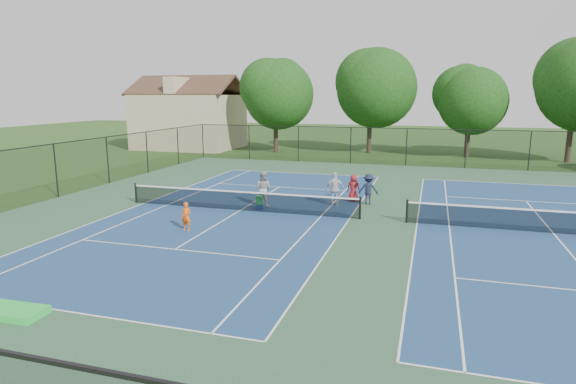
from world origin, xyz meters
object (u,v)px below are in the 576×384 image
(tree_back_b, at_px, (371,84))
(clapboard_house, at_px, (190,119))
(tree_back_c, at_px, (470,96))
(bystander_b, at_px, (368,189))
(bystander_c, at_px, (353,188))
(ball_hopper, at_px, (259,200))
(tree_back_d, at_px, (576,80))
(child_player, at_px, (186,216))
(bystander_a, at_px, (335,189))
(instructor, at_px, (263,189))
(ball_crate, at_px, (259,207))
(tree_back_a, at_px, (276,90))

(tree_back_b, bearing_deg, clapboard_house, -176.99)
(tree_back_b, height_order, tree_back_c, tree_back_b)
(bystander_b, bearing_deg, clapboard_house, -45.80)
(bystander_c, xyz_separation_m, ball_hopper, (-4.19, -3.25, -0.23))
(tree_back_c, relative_size, tree_back_d, 0.81)
(tree_back_c, distance_m, child_player, 32.04)
(tree_back_b, relative_size, tree_back_c, 1.19)
(tree_back_c, bearing_deg, tree_back_d, -7.13)
(tree_back_c, xyz_separation_m, tree_back_d, (8.00, -1.00, 1.34))
(child_player, bearing_deg, bystander_b, 49.00)
(tree_back_d, relative_size, clapboard_house, 0.96)
(tree_back_d, bearing_deg, bystander_c, -126.31)
(clapboard_house, bearing_deg, bystander_a, -48.04)
(instructor, relative_size, bystander_a, 1.04)
(tree_back_c, distance_m, clapboard_house, 28.10)
(bystander_c, bearing_deg, tree_back_d, -119.12)
(tree_back_d, bearing_deg, ball_hopper, -129.04)
(tree_back_d, distance_m, instructor, 30.38)
(ball_crate, bearing_deg, bystander_c, 37.85)
(tree_back_b, xyz_separation_m, child_player, (-3.83, -29.95, -5.99))
(tree_back_c, relative_size, bystander_c, 5.66)
(child_player, distance_m, ball_crate, 4.69)
(tree_back_c, xyz_separation_m, child_player, (-12.83, -28.95, -4.87))
(tree_back_c, relative_size, bystander_a, 4.78)
(tree_back_a, bearing_deg, bystander_b, -60.17)
(tree_back_d, distance_m, ball_crate, 31.11)
(tree_back_b, relative_size, bystander_b, 6.21)
(clapboard_house, relative_size, instructor, 5.89)
(tree_back_a, bearing_deg, child_player, -79.53)
(bystander_a, height_order, bystander_b, bystander_a)
(tree_back_b, xyz_separation_m, clapboard_house, (-19.00, -1.00, -3.50))
(bystander_a, height_order, ball_crate, bystander_a)
(clapboard_house, distance_m, instructor, 29.18)
(tree_back_a, height_order, tree_back_d, tree_back_d)
(bystander_b, bearing_deg, ball_crate, 28.40)
(tree_back_c, relative_size, child_player, 6.89)
(clapboard_house, bearing_deg, ball_hopper, -55.57)
(bystander_c, bearing_deg, bystander_a, 64.79)
(instructor, relative_size, bystander_b, 1.13)
(ball_crate, bearing_deg, bystander_a, 30.86)
(tree_back_a, relative_size, clapboard_house, 0.85)
(tree_back_a, relative_size, tree_back_b, 0.91)
(tree_back_d, relative_size, child_player, 8.50)
(tree_back_b, bearing_deg, bystander_b, -82.73)
(tree_back_a, relative_size, tree_back_d, 0.88)
(tree_back_d, height_order, bystander_c, tree_back_d)
(tree_back_c, bearing_deg, bystander_a, -108.89)
(tree_back_c, height_order, instructor, tree_back_c)
(instructor, distance_m, bystander_b, 5.51)
(bystander_b, height_order, bystander_c, bystander_b)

